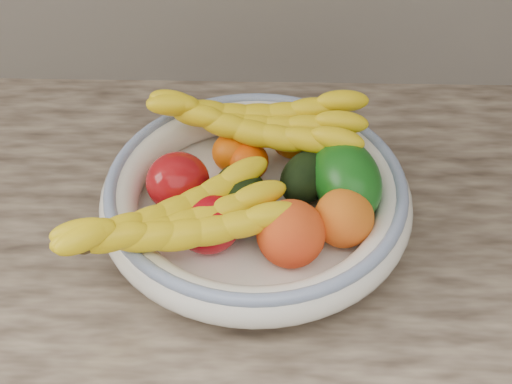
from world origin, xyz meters
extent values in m
cube|color=tan|center=(0.00, 1.68, 0.88)|extent=(2.44, 0.66, 0.04)
cylinder|color=white|center=(0.00, 1.66, 0.91)|extent=(0.13, 0.13, 0.02)
cylinder|color=white|center=(0.00, 1.66, 0.92)|extent=(0.32, 0.32, 0.01)
torus|color=white|center=(0.00, 1.66, 0.95)|extent=(0.39, 0.39, 0.05)
torus|color=#345293|center=(0.00, 1.66, 0.97)|extent=(0.37, 0.37, 0.02)
ellipsoid|color=#E05D04|center=(-0.03, 1.74, 0.95)|extent=(0.07, 0.07, 0.05)
ellipsoid|color=orange|center=(0.05, 1.77, 0.95)|extent=(0.06, 0.06, 0.05)
ellipsoid|color=#EF5105|center=(-0.01, 1.72, 0.95)|extent=(0.06, 0.06, 0.05)
ellipsoid|color=#A20D12|center=(-0.10, 1.67, 0.96)|extent=(0.10, 0.10, 0.07)
ellipsoid|color=#B40610|center=(-0.06, 1.60, 0.96)|extent=(0.09, 0.09, 0.07)
ellipsoid|color=black|center=(-0.02, 1.65, 0.96)|extent=(0.09, 0.11, 0.07)
ellipsoid|color=black|center=(0.07, 1.69, 0.96)|extent=(0.10, 0.11, 0.06)
ellipsoid|color=#0E4C0E|center=(0.11, 1.67, 0.98)|extent=(0.14, 0.15, 0.11)
ellipsoid|color=orange|center=(0.04, 1.58, 0.97)|extent=(0.09, 0.09, 0.08)
ellipsoid|color=orange|center=(0.11, 1.61, 0.97)|extent=(0.09, 0.09, 0.07)
camera|label=1|loc=(0.02, 0.96, 1.63)|focal=55.00mm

